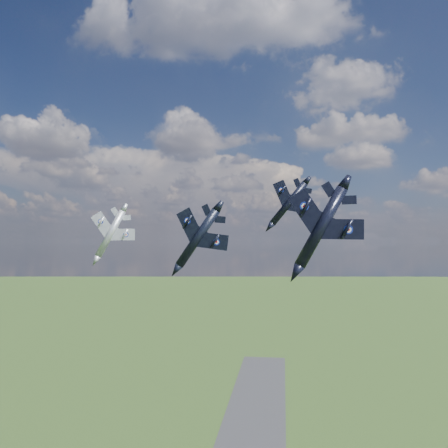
% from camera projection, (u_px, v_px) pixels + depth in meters
% --- Properties ---
extents(jet_lead_navy, '(11.19, 14.90, 8.14)m').
position_uv_depth(jet_lead_navy, '(198.00, 238.00, 66.37)').
color(jet_lead_navy, black).
extents(jet_right_navy, '(11.58, 15.87, 8.35)m').
position_uv_depth(jet_right_navy, '(321.00, 227.00, 56.74)').
color(jet_right_navy, black).
extents(jet_high_navy, '(10.81, 15.36, 9.22)m').
position_uv_depth(jet_high_navy, '(289.00, 203.00, 92.67)').
color(jet_high_navy, black).
extents(jet_left_silver, '(13.18, 15.90, 7.16)m').
position_uv_depth(jet_left_silver, '(110.00, 233.00, 85.76)').
color(jet_left_silver, '#A6A9B1').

